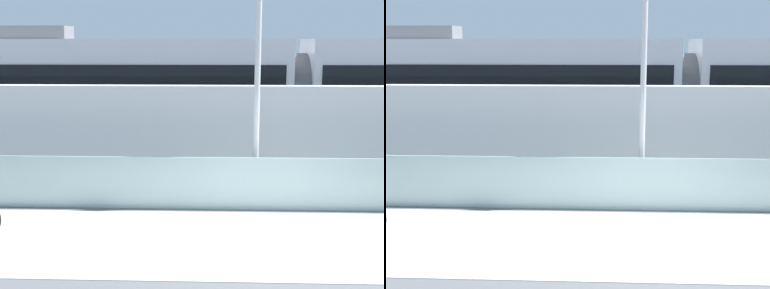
# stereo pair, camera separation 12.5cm
# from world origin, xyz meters

# --- Properties ---
(ground_plane) EXTENTS (200.00, 200.00, 0.00)m
(ground_plane) POSITION_xyz_m (0.00, 0.00, 0.00)
(ground_plane) COLOR slate
(bike_path_deck) EXTENTS (32.00, 3.20, 0.01)m
(bike_path_deck) POSITION_xyz_m (0.00, 0.00, 0.01)
(bike_path_deck) COLOR silver
(bike_path_deck) RESTS_ON ground
(glass_parapet) EXTENTS (32.00, 0.05, 1.08)m
(glass_parapet) POSITION_xyz_m (0.00, 1.85, 0.54)
(glass_parapet) COLOR #ADC6C1
(glass_parapet) RESTS_ON ground
(concrete_barrier_wall) EXTENTS (32.00, 0.36, 2.39)m
(concrete_barrier_wall) POSITION_xyz_m (0.00, 3.65, 1.19)
(concrete_barrier_wall) COLOR white
(concrete_barrier_wall) RESTS_ON ground
(tram_rail_near) EXTENTS (32.00, 0.08, 0.01)m
(tram_rail_near) POSITION_xyz_m (0.00, 6.13, 0.00)
(tram_rail_near) COLOR #595654
(tram_rail_near) RESTS_ON ground
(tram_rail_far) EXTENTS (32.00, 0.08, 0.01)m
(tram_rail_far) POSITION_xyz_m (0.00, 7.57, 0.00)
(tram_rail_far) COLOR #595654
(tram_rail_far) RESTS_ON ground
(tram) EXTENTS (22.56, 2.54, 3.81)m
(tram) POSITION_xyz_m (1.34, 6.85, 1.89)
(tram) COLOR silver
(tram) RESTS_ON ground
(lamp_post_antenna) EXTENTS (0.28, 0.28, 5.20)m
(lamp_post_antenna) POSITION_xyz_m (-0.16, 2.15, 3.29)
(lamp_post_antenna) COLOR gray
(lamp_post_antenna) RESTS_ON ground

